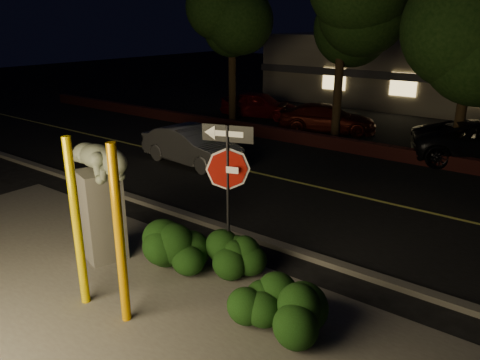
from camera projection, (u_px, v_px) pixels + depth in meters
name	position (u px, v px, depth m)	size (l,w,h in m)	color
ground	(358.00, 164.00, 16.48)	(90.00, 90.00, 0.00)	black
patio	(99.00, 310.00, 8.19)	(14.00, 6.00, 0.02)	#4C4944
road	(318.00, 187.00, 14.22)	(80.00, 8.00, 0.01)	black
lane_marking	(318.00, 187.00, 14.21)	(80.00, 0.12, 0.01)	#D1CE53
curb	(235.00, 232.00, 11.11)	(80.00, 0.25, 0.12)	#4C4944
brick_wall	(373.00, 150.00, 17.37)	(40.00, 0.35, 0.50)	#401514
parking_lot	(421.00, 129.00, 21.75)	(40.00, 12.00, 0.01)	black
building	(468.00, 71.00, 27.11)	(22.00, 10.20, 4.00)	#685E53
tree_far_a	(232.00, 8.00, 21.58)	(4.60, 4.60, 7.43)	black
yellow_pole_left	(77.00, 224.00, 7.94)	(0.15, 0.15, 3.07)	#EECB00
yellow_pole_right	(119.00, 237.00, 7.44)	(0.16, 0.16, 3.11)	#DA9200
signpost	(228.00, 170.00, 8.90)	(0.97, 0.35, 2.99)	black
sculpture	(100.00, 188.00, 9.47)	(2.42, 1.29, 2.61)	#4C4944
hedge_center	(182.00, 248.00, 9.31)	(1.97, 0.93, 1.03)	black
hedge_right	(236.00, 252.00, 9.24)	(1.50, 0.80, 0.98)	black
hedge_far_right	(280.00, 304.00, 7.43)	(1.55, 0.97, 1.08)	black
silver_sedan	(192.00, 146.00, 16.36)	(1.39, 3.99, 1.31)	#9E9FA3
parked_car_red	(259.00, 105.00, 24.12)	(1.59, 3.95, 1.35)	maroon
parked_car_darkred	(327.00, 118.00, 20.99)	(1.76, 4.34, 1.26)	#3E0D07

